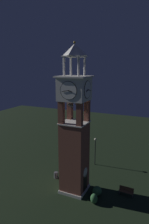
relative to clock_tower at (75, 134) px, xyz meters
The scene contains 8 objects.
ground 6.84m from the clock_tower, 88.97° to the left, with size 80.00×80.00×0.00m, color black.
clock_tower is the anchor object (origin of this frame).
park_bench 8.66m from the clock_tower, 75.00° to the right, with size 0.50×1.62×0.95m.
lamp_post 8.05m from the clock_tower, ahead, with size 0.36×0.36×4.09m.
trash_bin 7.35m from the clock_tower, 67.24° to the left, with size 0.52×0.52×0.80m, color #4C4C51.
shrub_near_entry 6.87m from the clock_tower, 86.91° to the right, with size 1.07×1.07×1.05m, color #336638.
shrub_left_of_tower 7.03m from the clock_tower, 114.38° to the right, with size 0.77×0.77×1.08m, color #336638.
shrub_behind_bench 8.03m from the clock_tower, 33.61° to the left, with size 0.97×0.97×0.93m, color #336638.
Camera 1 is at (-19.16, -8.75, 14.08)m, focal length 32.39 mm.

